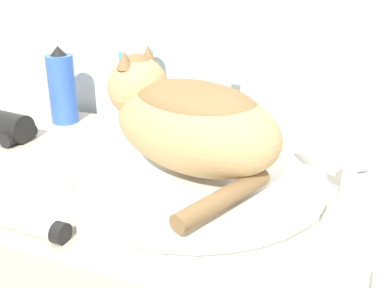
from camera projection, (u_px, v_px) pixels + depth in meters
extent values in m
cylinder|color=silver|center=(195.00, 186.00, 0.81)|extent=(0.42, 0.42, 0.04)
torus|color=silver|center=(195.00, 175.00, 0.80)|extent=(0.44, 0.44, 0.02)
ellipsoid|color=tan|center=(195.00, 128.00, 0.77)|extent=(0.33, 0.24, 0.15)
ellipsoid|color=brown|center=(195.00, 103.00, 0.75)|extent=(0.25, 0.18, 0.07)
sphere|color=tan|center=(138.00, 87.00, 0.82)|extent=(0.10, 0.10, 0.10)
sphere|color=brown|center=(137.00, 70.00, 0.81)|extent=(0.06, 0.06, 0.06)
cone|color=brown|center=(148.00, 54.00, 0.82)|extent=(0.03, 0.03, 0.03)
cone|color=brown|center=(124.00, 60.00, 0.78)|extent=(0.03, 0.03, 0.03)
cylinder|color=brown|center=(223.00, 198.00, 0.68)|extent=(0.09, 0.19, 0.03)
cylinder|color=silver|center=(353.00, 187.00, 0.79)|extent=(0.04, 0.04, 0.06)
cylinder|color=silver|center=(325.00, 152.00, 0.77)|extent=(0.12, 0.06, 0.08)
sphere|color=silver|center=(358.00, 154.00, 0.76)|extent=(0.06, 0.06, 0.06)
cylinder|color=teal|center=(138.00, 93.00, 1.06)|extent=(0.07, 0.07, 0.19)
cylinder|color=white|center=(135.00, 43.00, 1.02)|extent=(0.06, 0.06, 0.03)
cylinder|color=silver|center=(215.00, 108.00, 1.00)|extent=(0.07, 0.07, 0.16)
cylinder|color=white|center=(216.00, 64.00, 0.96)|extent=(0.02, 0.02, 0.02)
cylinder|color=white|center=(222.00, 55.00, 0.95)|extent=(0.04, 0.01, 0.01)
cylinder|color=#335BB7|center=(62.00, 89.00, 1.13)|extent=(0.06, 0.06, 0.16)
cone|color=black|center=(58.00, 50.00, 1.10)|extent=(0.04, 0.04, 0.02)
cylinder|color=silver|center=(16.00, 220.00, 0.72)|extent=(0.15, 0.03, 0.03)
cylinder|color=black|center=(60.00, 233.00, 0.69)|extent=(0.02, 0.03, 0.03)
cylinder|color=black|center=(1.00, 125.00, 1.05)|extent=(0.14, 0.07, 0.06)
cylinder|color=black|center=(19.00, 135.00, 1.04)|extent=(0.04, 0.08, 0.03)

